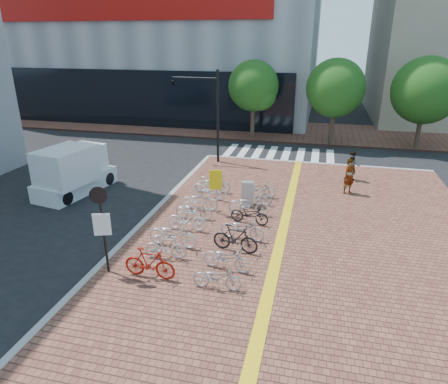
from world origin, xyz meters
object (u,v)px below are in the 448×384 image
(bike_1, at_px, (166,247))
(pedestrian_a, at_px, (349,176))
(bike_8, at_px, (217,277))
(yellow_sign, at_px, (216,184))
(bike_9, at_px, (227,258))
(bike_13, at_px, (249,204))
(bike_15, at_px, (258,188))
(bike_4, at_px, (194,210))
(bike_14, at_px, (257,195))
(notice_sign, at_px, (102,220))
(utility_box, at_px, (247,194))
(traffic_light_pole, at_px, (197,99))
(bike_0, at_px, (150,263))
(bike_2, at_px, (173,234))
(bike_3, at_px, (187,219))
(bike_6, at_px, (209,188))
(bike_12, at_px, (249,214))
(box_truck, at_px, (73,170))
(bike_11, at_px, (243,228))
(bike_7, at_px, (213,184))
(bike_10, at_px, (235,238))
(bike_5, at_px, (200,200))
(pedestrian_b, at_px, (352,166))

(bike_1, height_order, pedestrian_a, pedestrian_a)
(bike_8, relative_size, yellow_sign, 0.77)
(bike_9, distance_m, bike_13, 4.68)
(bike_1, xyz_separation_m, bike_15, (2.30, 6.68, -0.00))
(bike_4, bearing_deg, bike_13, -69.14)
(bike_14, relative_size, notice_sign, 0.50)
(utility_box, distance_m, traffic_light_pole, 8.62)
(utility_box, bearing_deg, bike_0, -106.63)
(bike_0, bearing_deg, yellow_sign, -6.80)
(bike_14, bearing_deg, bike_4, 141.25)
(bike_2, distance_m, bike_3, 1.39)
(bike_6, relative_size, bike_12, 1.11)
(bike_1, bearing_deg, bike_8, -129.80)
(bike_14, height_order, bike_15, bike_14)
(bike_4, distance_m, utility_box, 2.87)
(bike_4, xyz_separation_m, bike_9, (2.34, -3.66, 0.03))
(bike_2, distance_m, bike_8, 3.28)
(pedestrian_a, bearing_deg, box_truck, 153.04)
(box_truck, bearing_deg, yellow_sign, -8.50)
(bike_11, bearing_deg, bike_13, 8.94)
(bike_11, distance_m, utility_box, 3.44)
(bike_7, bearing_deg, bike_11, -160.10)
(bike_4, bearing_deg, traffic_light_pole, 12.23)
(bike_1, bearing_deg, bike_0, 168.80)
(bike_1, relative_size, bike_11, 0.86)
(bike_9, xyz_separation_m, bike_10, (0.01, 1.32, 0.07))
(bike_15, distance_m, yellow_sign, 3.04)
(bike_8, relative_size, traffic_light_pole, 0.28)
(utility_box, bearing_deg, yellow_sign, -133.97)
(bike_5, height_order, bike_11, bike_11)
(bike_8, height_order, pedestrian_a, pedestrian_a)
(bike_6, distance_m, traffic_light_pole, 7.49)
(bike_13, bearing_deg, bike_6, 55.73)
(bike_2, height_order, yellow_sign, yellow_sign)
(bike_3, bearing_deg, bike_7, -0.53)
(bike_13, bearing_deg, bike_9, 179.08)
(bike_6, bearing_deg, notice_sign, 176.92)
(bike_10, distance_m, pedestrian_b, 10.40)
(bike_11, distance_m, bike_15, 4.60)
(pedestrian_b, bearing_deg, bike_5, -141.39)
(bike_5, relative_size, pedestrian_b, 1.06)
(bike_0, distance_m, pedestrian_a, 11.70)
(pedestrian_a, bearing_deg, utility_box, 172.01)
(bike_4, bearing_deg, notice_sign, 158.08)
(yellow_sign, relative_size, traffic_light_pole, 0.36)
(bike_1, xyz_separation_m, bike_9, (2.31, -0.22, -0.00))
(yellow_sign, bearing_deg, notice_sign, -113.14)
(bike_0, bearing_deg, box_truck, 48.39)
(bike_5, height_order, utility_box, utility_box)
(bike_4, bearing_deg, bike_12, -90.56)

